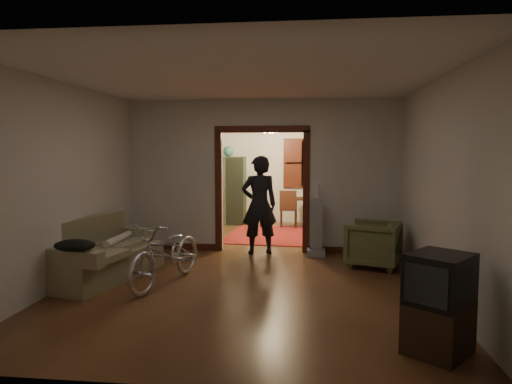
# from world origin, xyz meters

# --- Properties ---
(floor) EXTENTS (5.00, 8.50, 0.01)m
(floor) POSITION_xyz_m (0.00, 0.00, 0.00)
(floor) COLOR #3E2413
(floor) RESTS_ON ground
(ceiling) EXTENTS (5.00, 8.50, 0.01)m
(ceiling) POSITION_xyz_m (0.00, 0.00, 2.80)
(ceiling) COLOR white
(ceiling) RESTS_ON floor
(wall_back) EXTENTS (5.00, 0.02, 2.80)m
(wall_back) POSITION_xyz_m (0.00, 4.25, 1.40)
(wall_back) COLOR beige
(wall_back) RESTS_ON floor
(wall_left) EXTENTS (0.02, 8.50, 2.80)m
(wall_left) POSITION_xyz_m (-2.50, 0.00, 1.40)
(wall_left) COLOR beige
(wall_left) RESTS_ON floor
(wall_right) EXTENTS (0.02, 8.50, 2.80)m
(wall_right) POSITION_xyz_m (2.50, 0.00, 1.40)
(wall_right) COLOR beige
(wall_right) RESTS_ON floor
(partition_wall) EXTENTS (5.00, 0.14, 2.80)m
(partition_wall) POSITION_xyz_m (0.00, 0.75, 1.40)
(partition_wall) COLOR beige
(partition_wall) RESTS_ON floor
(door_casing) EXTENTS (1.74, 0.20, 2.32)m
(door_casing) POSITION_xyz_m (0.00, 0.75, 1.10)
(door_casing) COLOR #3E180E
(door_casing) RESTS_ON floor
(far_window) EXTENTS (0.98, 0.06, 1.28)m
(far_window) POSITION_xyz_m (0.70, 4.21, 1.55)
(far_window) COLOR black
(far_window) RESTS_ON wall_back
(chandelier) EXTENTS (0.24, 0.24, 0.24)m
(chandelier) POSITION_xyz_m (0.00, 2.50, 2.35)
(chandelier) COLOR #FFE0A5
(chandelier) RESTS_ON ceiling
(light_switch) EXTENTS (0.08, 0.01, 0.12)m
(light_switch) POSITION_xyz_m (1.05, 0.68, 1.25)
(light_switch) COLOR silver
(light_switch) RESTS_ON partition_wall
(sofa) EXTENTS (1.27, 2.06, 0.88)m
(sofa) POSITION_xyz_m (-2.13, -1.35, 0.44)
(sofa) COLOR #77714F
(sofa) RESTS_ON floor
(rolled_paper) EXTENTS (0.11, 0.86, 0.11)m
(rolled_paper) POSITION_xyz_m (-2.03, -1.05, 0.53)
(rolled_paper) COLOR beige
(rolled_paper) RESTS_ON sofa
(jacket) EXTENTS (0.52, 0.39, 0.15)m
(jacket) POSITION_xyz_m (-2.08, -2.26, 0.68)
(jacket) COLOR black
(jacket) RESTS_ON sofa
(bicycle) EXTENTS (1.00, 1.82, 0.91)m
(bicycle) POSITION_xyz_m (-1.11, -1.55, 0.45)
(bicycle) COLOR silver
(bicycle) RESTS_ON floor
(armchair) EXTENTS (1.02, 1.01, 0.74)m
(armchair) POSITION_xyz_m (1.89, -0.23, 0.37)
(armchair) COLOR brown
(armchair) RESTS_ON floor
(tv_stand) EXTENTS (0.72, 0.73, 0.49)m
(tv_stand) POSITION_xyz_m (2.04, -3.39, 0.25)
(tv_stand) COLOR black
(tv_stand) RESTS_ON floor
(crt_tv) EXTENTS (0.72, 0.73, 0.47)m
(crt_tv) POSITION_xyz_m (2.04, -3.39, 0.70)
(crt_tv) COLOR black
(crt_tv) RESTS_ON tv_stand
(vacuum) EXTENTS (0.34, 0.28, 1.04)m
(vacuum) POSITION_xyz_m (0.99, 0.40, 0.52)
(vacuum) COLOR gray
(vacuum) RESTS_ON floor
(person) EXTENTS (0.75, 0.60, 1.78)m
(person) POSITION_xyz_m (-0.03, 0.51, 0.89)
(person) COLOR black
(person) RESTS_ON floor
(oriental_rug) EXTENTS (1.96, 2.47, 0.02)m
(oriental_rug) POSITION_xyz_m (0.00, 2.35, 0.01)
(oriental_rug) COLOR maroon
(oriental_rug) RESTS_ON floor
(locker) EXTENTS (0.95, 0.67, 1.72)m
(locker) POSITION_xyz_m (-1.16, 3.81, 0.86)
(locker) COLOR #273922
(locker) RESTS_ON floor
(globe) EXTENTS (0.26, 0.26, 0.26)m
(globe) POSITION_xyz_m (-1.16, 3.81, 1.94)
(globe) COLOR #1E5972
(globe) RESTS_ON locker
(desk) EXTENTS (1.04, 0.77, 0.69)m
(desk) POSITION_xyz_m (0.97, 3.73, 0.34)
(desk) COLOR #331B11
(desk) RESTS_ON floor
(desk_chair) EXTENTS (0.41, 0.41, 0.91)m
(desk_chair) POSITION_xyz_m (0.38, 3.42, 0.46)
(desk_chair) COLOR #331B11
(desk_chair) RESTS_ON floor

